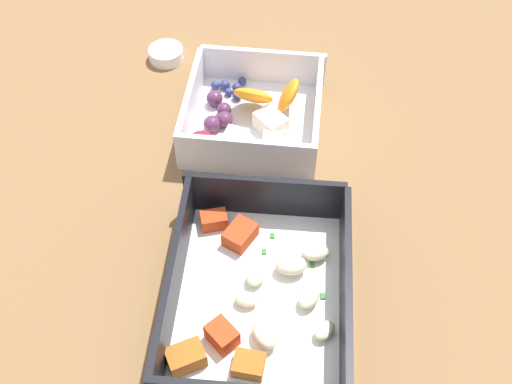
{
  "coord_description": "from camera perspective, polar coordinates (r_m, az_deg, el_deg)",
  "views": [
    {
      "loc": [
        -41.3,
        0.67,
        51.92
      ],
      "look_at": [
        -1.44,
        0.79,
        4.0
      ],
      "focal_mm": 44.62,
      "sensor_mm": 36.0,
      "label": 1
    }
  ],
  "objects": [
    {
      "name": "table_surface",
      "position": [
        0.66,
        0.69,
        -0.71
      ],
      "size": [
        80.0,
        80.0,
        2.0
      ],
      "primitive_type": "cube",
      "color": "brown",
      "rests_on": "ground"
    },
    {
      "name": "fruit_bowl",
      "position": [
        0.7,
        -0.34,
        6.96
      ],
      "size": [
        16.42,
        15.99,
        4.98
      ],
      "rotation": [
        0.0,
        0.0,
        -0.11
      ],
      "color": "white",
      "rests_on": "table_surface"
    },
    {
      "name": "paper_cup_liner",
      "position": [
        0.81,
        -8.06,
        12.14
      ],
      "size": [
        4.24,
        4.24,
        1.51
      ],
      "primitive_type": "cylinder",
      "color": "white",
      "rests_on": "table_surface"
    },
    {
      "name": "pasta_container",
      "position": [
        0.56,
        0.15,
        -9.14
      ],
      "size": [
        21.83,
        17.02,
        5.47
      ],
      "rotation": [
        0.0,
        0.0,
        -0.08
      ],
      "color": "white",
      "rests_on": "table_surface"
    }
  ]
}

